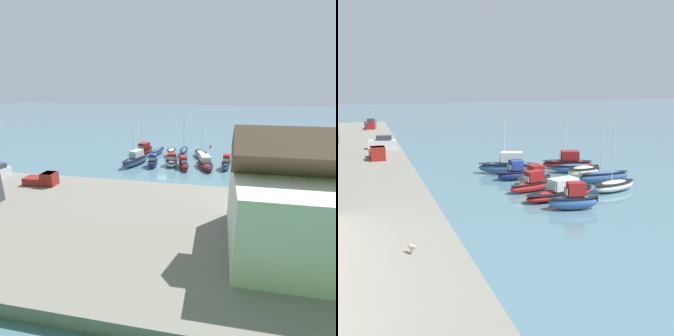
{
  "view_description": "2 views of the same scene",
  "coord_description": "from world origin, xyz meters",
  "views": [
    {
      "loc": [
        -10.7,
        48.28,
        15.43
      ],
      "look_at": [
        -2.44,
        5.31,
        1.39
      ],
      "focal_mm": 28.0,
      "sensor_mm": 36.0,
      "label": 1
    },
    {
      "loc": [
        -52.27,
        18.83,
        12.93
      ],
      "look_at": [
        0.23,
        2.1,
        1.84
      ],
      "focal_mm": 50.0,
      "sensor_mm": 36.0,
      "label": 2
    }
  ],
  "objects": [
    {
      "name": "moored_boat_6",
      "position": [
        -7.26,
        -8.26,
        0.64
      ],
      "size": [
        4.06,
        6.38,
        7.21
      ],
      "rotation": [
        0.0,
        0.0,
        0.31
      ],
      "color": "white",
      "rests_on": "ground_plane"
    },
    {
      "name": "moored_boat_1",
      "position": [
        -8.62,
        -1.11,
        0.78
      ],
      "size": [
        4.46,
        8.95,
        2.19
      ],
      "rotation": [
        0.0,
        0.0,
        0.25
      ],
      "color": "red",
      "rests_on": "ground_plane"
    },
    {
      "name": "ground_plane",
      "position": [
        0.0,
        0.0,
        0.0
      ],
      "size": [
        320.0,
        320.0,
        0.0
      ],
      "primitive_type": "plane",
      "color": "slate"
    },
    {
      "name": "moored_boat_3",
      "position": [
        -2.03,
        -0.66,
        0.89
      ],
      "size": [
        3.02,
        4.57,
        2.45
      ],
      "rotation": [
        0.0,
        0.0,
        0.13
      ],
      "color": "white",
      "rests_on": "ground_plane"
    },
    {
      "name": "dog_on_quay",
      "position": [
        -22.75,
        15.93,
        1.8
      ],
      "size": [
        0.86,
        0.62,
        0.68
      ],
      "rotation": [
        0.0,
        0.0,
        2.02
      ],
      "color": "tan",
      "rests_on": "quay_promenade"
    },
    {
      "name": "parked_car_1",
      "position": [
        23.06,
        15.24,
        2.26
      ],
      "size": [
        2.41,
        4.42,
        2.16
      ],
      "rotation": [
        0.0,
        0.0,
        -0.15
      ],
      "color": "silver",
      "rests_on": "quay_promenade"
    },
    {
      "name": "moored_boat_7",
      "position": [
        -3.31,
        -9.19,
        0.8
      ],
      "size": [
        1.83,
        6.68,
        8.44
      ],
      "rotation": [
        0.0,
        0.0,
        0.02
      ],
      "color": "#33568E",
      "rests_on": "ground_plane"
    },
    {
      "name": "moored_boat_4",
      "position": [
        1.49,
        0.57,
        0.9
      ],
      "size": [
        2.05,
        4.55,
        2.48
      ],
      "rotation": [
        0.0,
        0.0,
        0.05
      ],
      "color": "navy",
      "rests_on": "ground_plane"
    },
    {
      "name": "pickup_truck_0",
      "position": [
        13.97,
        16.45,
        2.16
      ],
      "size": [
        4.8,
        2.14,
        1.9
      ],
      "rotation": [
        0.0,
        0.0,
        1.61
      ],
      "color": "maroon",
      "rests_on": "quay_promenade"
    },
    {
      "name": "moored_boat_5",
      "position": [
        5.12,
        0.11,
        1.09
      ],
      "size": [
        4.77,
        8.37,
        6.98
      ],
      "rotation": [
        0.0,
        0.0,
        -0.34
      ],
      "color": "#33568E",
      "rests_on": "ground_plane"
    },
    {
      "name": "moored_boat_0",
      "position": [
        -12.59,
        -0.7,
        1.0
      ],
      "size": [
        2.42,
        5.16,
        2.71
      ],
      "rotation": [
        0.0,
        0.0,
        -0.16
      ],
      "color": "#33568E",
      "rests_on": "ground_plane"
    },
    {
      "name": "moored_boat_10",
      "position": [
        6.05,
        -8.79,
        0.9
      ],
      "size": [
        4.48,
        7.43,
        7.39
      ],
      "rotation": [
        0.0,
        0.0,
        -0.31
      ],
      "color": "red",
      "rests_on": "ground_plane"
    },
    {
      "name": "parked_car_0",
      "position": [
        52.77,
        15.99,
        2.26
      ],
      "size": [
        4.41,
        2.36,
        2.16
      ],
      "rotation": [
        0.0,
        0.0,
        1.43
      ],
      "color": "maroon",
      "rests_on": "quay_promenade"
    },
    {
      "name": "moored_boat_8",
      "position": [
        -0.7,
        -7.79,
        0.89
      ],
      "size": [
        2.28,
        4.46,
        1.7
      ],
      "rotation": [
        0.0,
        0.0,
        0.06
      ],
      "color": "white",
      "rests_on": "ground_plane"
    },
    {
      "name": "moored_boat_9",
      "position": [
        2.84,
        -8.37,
        0.67
      ],
      "size": [
        3.25,
        6.34,
        1.25
      ],
      "rotation": [
        0.0,
        0.0,
        -0.3
      ],
      "color": "#33568E",
      "rests_on": "ground_plane"
    },
    {
      "name": "moored_boat_2",
      "position": [
        -4.53,
        0.49,
        0.82
      ],
      "size": [
        3.39,
        6.26,
        2.3
      ],
      "rotation": [
        0.0,
        0.0,
        0.31
      ],
      "color": "red",
      "rests_on": "ground_plane"
    },
    {
      "name": "person_on_quay",
      "position": [
        49.55,
        17.29,
        2.44
      ],
      "size": [
        0.4,
        0.4,
        2.14
      ],
      "color": "#232838",
      "rests_on": "quay_promenade"
    }
  ]
}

